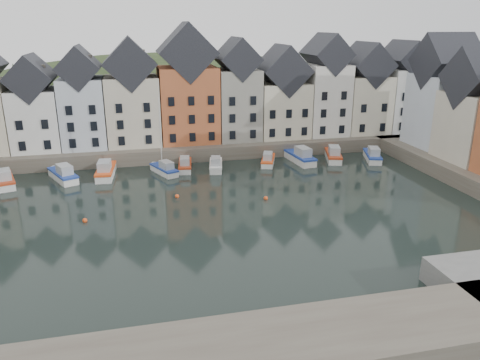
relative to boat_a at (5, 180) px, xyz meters
name	(u,v)px	position (x,y,z in m)	size (l,w,h in m)	color
ground	(224,221)	(24.68, -17.25, -0.73)	(260.00, 260.00, 0.00)	black
far_quay	(188,143)	(24.68, 12.75, 0.27)	(90.00, 16.00, 2.00)	#544B40
hillside	(177,197)	(24.70, 38.75, -18.69)	(153.60, 70.40, 64.00)	#21341A
far_terrace	(208,96)	(27.89, 10.75, 8.15)	(72.37, 8.16, 17.78)	beige
mooring_buoys	(179,204)	(20.68, -11.92, -0.58)	(20.50, 5.50, 0.50)	#E84E1B
boat_a	(5,180)	(0.00, 0.00, 0.00)	(3.76, 6.67, 2.44)	silver
boat_b	(63,175)	(6.94, 0.46, 0.02)	(4.56, 6.75, 2.50)	silver
boat_c	(106,171)	(12.24, 0.85, 0.05)	(2.64, 6.94, 2.61)	silver
boat_d	(165,169)	(19.99, 0.31, -0.05)	(3.69, 5.71, 10.47)	silver
boat_e	(185,165)	(22.94, 1.66, -0.09)	(2.49, 5.79, 2.15)	silver
boat_f	(216,165)	(27.15, 0.75, -0.09)	(2.73, 5.78, 2.13)	silver
boat_g	(268,160)	(35.00, 1.52, -0.10)	(3.50, 5.70, 2.09)	silver
boat_h	(300,157)	(39.91, 1.46, 0.07)	(2.96, 7.20, 2.68)	silver
boat_i	(333,155)	(45.15, 1.47, 0.02)	(3.93, 6.86, 2.51)	silver
boat_j	(373,156)	(50.77, -0.07, -0.02)	(3.77, 6.44, 2.36)	silver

